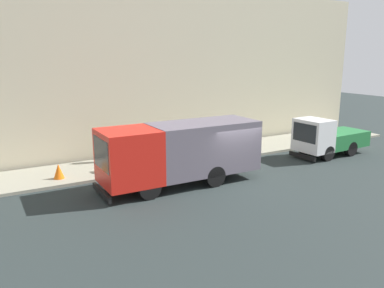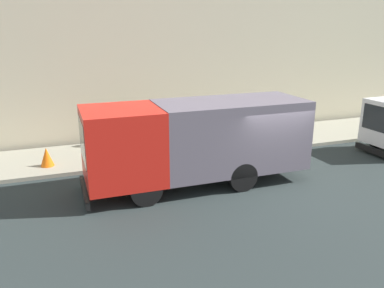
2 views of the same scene
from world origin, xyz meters
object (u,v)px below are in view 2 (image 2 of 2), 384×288
at_px(large_utility_truck, 197,139).
at_px(pedestrian_walking, 115,126).
at_px(traffic_cone_orange, 47,157).
at_px(street_sign_post, 152,125).

height_order(large_utility_truck, pedestrian_walking, large_utility_truck).
relative_size(traffic_cone_orange, street_sign_post, 0.31).
xyz_separation_m(large_utility_truck, street_sign_post, (2.70, 0.84, -0.12)).
bearing_deg(traffic_cone_orange, street_sign_post, -96.98).
relative_size(large_utility_truck, street_sign_post, 3.31).
bearing_deg(large_utility_truck, street_sign_post, 17.17).
relative_size(large_utility_truck, pedestrian_walking, 4.45).
relative_size(large_utility_truck, traffic_cone_orange, 10.55).
bearing_deg(street_sign_post, pedestrian_walking, 26.15).
distance_m(pedestrian_walking, traffic_cone_orange, 3.34).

